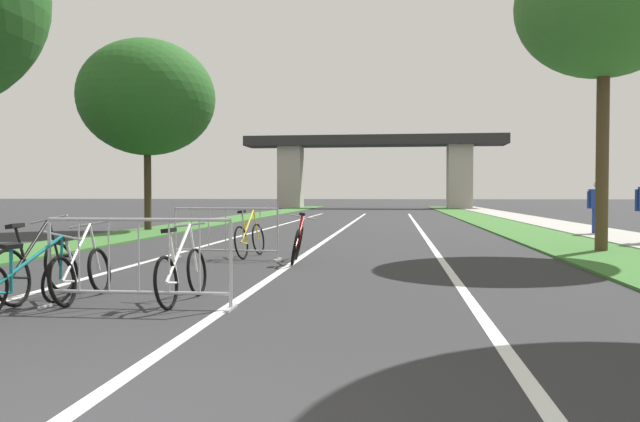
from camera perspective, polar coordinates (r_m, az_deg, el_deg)
name	(u,v)px	position (r m, az deg, el deg)	size (l,w,h in m)	color
grass_verge_left	(226,220)	(30.49, -8.80, -0.84)	(2.31, 64.67, 0.05)	#386B2D
grass_verge_right	(489,221)	(29.67, 15.65, -0.95)	(2.31, 64.67, 0.05)	#386B2D
sidewalk_path_right	(539,221)	(30.09, 19.93, -0.92)	(2.23, 64.67, 0.08)	#9E9B93
lane_stripe_center	(340,231)	(21.68, 1.90, -1.88)	(0.14, 37.41, 0.01)	silver
lane_stripe_right_lane	(421,231)	(21.62, 9.52, -1.91)	(0.14, 37.41, 0.01)	silver
lane_stripe_left_lane	(261,230)	(22.13, -5.54, -1.81)	(0.14, 37.41, 0.01)	silver
overpass_bridge	(374,157)	(56.44, 5.08, 5.11)	(23.91, 3.55, 6.67)	#2D2D30
tree_left_oak_mid	(147,98)	(22.73, -15.98, 10.21)	(4.81, 4.81, 6.80)	#3D2D1E
tree_right_oak_near	(604,4)	(15.64, 25.21, 17.23)	(3.89, 3.89, 7.25)	#4C3823
crowd_barrier_nearest	(139,263)	(7.38, -16.70, -4.76)	(2.25, 0.50, 1.05)	#ADADB2
crowd_barrier_second	(226,234)	(12.44, -8.88, -2.13)	(2.26, 0.57, 1.05)	#ADADB2
bicycle_silver_0	(82,272)	(8.15, -21.54, -5.40)	(0.56, 1.60, 0.99)	black
bicycle_white_1	(182,273)	(7.62, -12.88, -5.70)	(0.43, 1.60, 0.97)	black
bicycle_yellow_2	(250,238)	(12.81, -6.64, -2.57)	(0.52, 1.67, 1.03)	black
bicycle_red_3	(298,243)	(11.72, -2.12, -3.03)	(0.55, 1.71, 0.98)	black
bicycle_teal_4	(26,282)	(7.52, -25.98, -6.01)	(0.65, 1.71, 0.89)	black
bicycle_black_5	(37,269)	(8.41, -25.12, -4.93)	(0.54, 1.72, 1.06)	black
pedestrian_pushing_bike	(597,202)	(21.07, 24.66, 0.75)	(0.63, 0.29, 1.74)	navy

